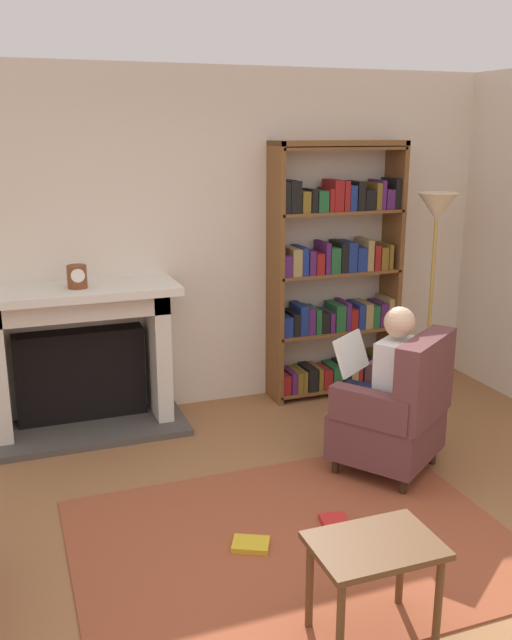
% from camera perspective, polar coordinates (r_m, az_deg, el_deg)
% --- Properties ---
extents(ground, '(14.00, 14.00, 0.00)m').
position_cam_1_polar(ground, '(3.83, 5.06, -20.14)').
color(ground, '#95633B').
extents(back_wall, '(5.60, 0.10, 2.70)m').
position_cam_1_polar(back_wall, '(5.60, -5.74, 6.31)').
color(back_wall, beige).
rests_on(back_wall, ground).
extents(area_rug, '(2.40, 1.80, 0.01)m').
position_cam_1_polar(area_rug, '(4.06, 3.19, -17.80)').
color(area_rug, '#97482C').
rests_on(area_rug, ground).
extents(fireplace, '(1.49, 0.64, 1.13)m').
position_cam_1_polar(fireplace, '(5.38, -14.20, -2.75)').
color(fireplace, '#4C4742').
rests_on(fireplace, ground).
extents(mantel_clock, '(0.14, 0.14, 0.17)m').
position_cam_1_polar(mantel_clock, '(5.13, -14.48, 3.47)').
color(mantel_clock, brown).
rests_on(mantel_clock, fireplace).
extents(bookshelf, '(1.12, 0.32, 2.14)m').
position_cam_1_polar(bookshelf, '(5.88, 6.59, 3.59)').
color(bookshelf, brown).
rests_on(bookshelf, ground).
extents(armchair_reading, '(0.88, 0.88, 0.97)m').
position_cam_1_polar(armchair_reading, '(4.70, 11.49, -7.46)').
color(armchair_reading, '#331E14').
rests_on(armchair_reading, ground).
extents(seated_reader, '(0.56, 0.59, 1.14)m').
position_cam_1_polar(seated_reader, '(4.67, 10.29, -4.95)').
color(seated_reader, silver).
rests_on(seated_reader, ground).
extents(side_table, '(0.56, 0.39, 0.49)m').
position_cam_1_polar(side_table, '(3.26, 9.70, -18.73)').
color(side_table, brown).
rests_on(side_table, ground).
extents(scattered_books, '(0.75, 0.25, 0.03)m').
position_cam_1_polar(scattered_books, '(4.10, 3.49, -17.06)').
color(scattered_books, red).
rests_on(scattered_books, area_rug).
extents(floor_lamp, '(0.32, 0.32, 1.74)m').
position_cam_1_polar(floor_lamp, '(5.75, 14.55, 7.44)').
color(floor_lamp, '#B7933F').
rests_on(floor_lamp, ground).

